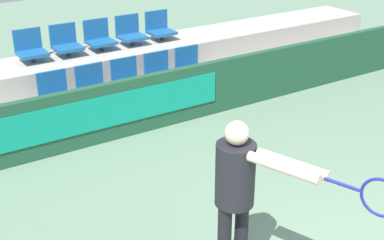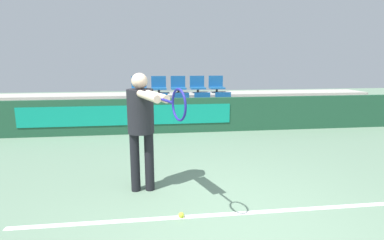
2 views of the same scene
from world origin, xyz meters
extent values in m
cube|color=#1E4C33|center=(0.00, 4.46, 0.44)|extent=(12.16, 0.12, 0.88)
cube|color=#0F937A|center=(-1.41, 4.39, 0.48)|extent=(5.13, 0.02, 0.48)
cube|color=#ADA89E|center=(0.00, 5.06, 0.21)|extent=(11.76, 1.04, 0.41)
cube|color=#ADA89E|center=(0.00, 6.09, 0.41)|extent=(11.76, 1.04, 0.83)
cylinder|color=#333333|center=(-1.19, 5.11, 0.47)|extent=(0.07, 0.07, 0.12)
cube|color=#195693|center=(-1.19, 5.11, 0.56)|extent=(0.45, 0.42, 0.05)
cube|color=#195693|center=(-1.19, 5.30, 0.75)|extent=(0.45, 0.04, 0.34)
cylinder|color=#333333|center=(-0.59, 5.11, 0.47)|extent=(0.07, 0.07, 0.12)
cube|color=#195693|center=(-0.59, 5.11, 0.56)|extent=(0.45, 0.42, 0.05)
cube|color=#195693|center=(-0.59, 5.30, 0.75)|extent=(0.45, 0.04, 0.34)
cylinder|color=#333333|center=(0.00, 5.11, 0.47)|extent=(0.07, 0.07, 0.12)
cube|color=#195693|center=(0.00, 5.11, 0.56)|extent=(0.45, 0.42, 0.05)
cube|color=#195693|center=(0.00, 5.30, 0.75)|extent=(0.45, 0.04, 0.34)
cylinder|color=#333333|center=(0.59, 5.11, 0.47)|extent=(0.07, 0.07, 0.12)
cube|color=#195693|center=(0.59, 5.11, 0.56)|extent=(0.45, 0.42, 0.05)
cube|color=#195693|center=(0.59, 5.30, 0.75)|extent=(0.45, 0.04, 0.34)
cylinder|color=#333333|center=(1.19, 5.11, 0.47)|extent=(0.07, 0.07, 0.12)
cube|color=#195693|center=(1.19, 5.11, 0.56)|extent=(0.45, 0.42, 0.05)
cube|color=#195693|center=(1.19, 5.30, 0.75)|extent=(0.45, 0.04, 0.34)
cylinder|color=#333333|center=(-1.19, 6.15, 0.88)|extent=(0.07, 0.07, 0.12)
cube|color=#195693|center=(-1.19, 6.15, 0.97)|extent=(0.45, 0.42, 0.05)
cube|color=#195693|center=(-1.19, 6.34, 1.16)|extent=(0.45, 0.04, 0.34)
cylinder|color=#333333|center=(-0.59, 6.15, 0.88)|extent=(0.07, 0.07, 0.12)
cube|color=#195693|center=(-0.59, 6.15, 0.97)|extent=(0.45, 0.42, 0.05)
cube|color=#195693|center=(-0.59, 6.34, 1.16)|extent=(0.45, 0.04, 0.34)
cylinder|color=#333333|center=(0.00, 6.15, 0.88)|extent=(0.07, 0.07, 0.12)
cube|color=#195693|center=(0.00, 6.15, 0.97)|extent=(0.45, 0.42, 0.05)
cube|color=#195693|center=(0.00, 6.34, 1.16)|extent=(0.45, 0.04, 0.34)
cylinder|color=#333333|center=(0.59, 6.15, 0.88)|extent=(0.07, 0.07, 0.12)
cube|color=#195693|center=(0.59, 6.15, 0.97)|extent=(0.45, 0.42, 0.05)
cube|color=#195693|center=(0.59, 6.34, 1.16)|extent=(0.45, 0.04, 0.34)
cylinder|color=#333333|center=(1.19, 6.15, 0.88)|extent=(0.07, 0.07, 0.12)
cube|color=#195693|center=(1.19, 6.15, 0.97)|extent=(0.45, 0.42, 0.05)
cube|color=#195693|center=(1.19, 6.34, 1.16)|extent=(0.45, 0.04, 0.34)
cylinder|color=black|center=(-0.84, 1.10, 0.42)|extent=(0.13, 0.13, 0.84)
cylinder|color=black|center=(-0.94, 1.10, 1.14)|extent=(0.36, 0.36, 0.60)
sphere|color=beige|center=(-0.94, 1.10, 1.54)|extent=(0.21, 0.21, 0.21)
cylinder|color=beige|center=(-0.82, 0.62, 1.39)|extent=(0.30, 0.64, 0.09)
cylinder|color=beige|center=(-0.72, 0.62, 1.39)|extent=(0.30, 0.64, 0.09)
cylinder|color=navy|center=(-0.62, 0.18, 1.39)|extent=(0.13, 0.29, 0.03)
torus|color=navy|center=(-0.52, -0.11, 1.39)|extent=(0.13, 0.31, 0.32)
camera|label=1|loc=(-3.48, -2.15, 3.52)|focal=50.00mm
camera|label=2|loc=(-0.75, -2.94, 1.82)|focal=28.00mm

